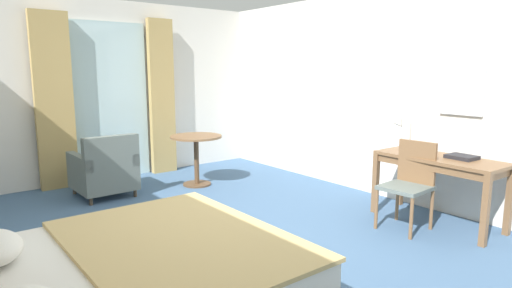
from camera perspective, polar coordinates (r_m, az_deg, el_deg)
ground at (r=4.26m, az=-2.70°, el=-13.80°), size 5.60×7.28×0.10m
wall_back at (r=6.95m, az=-19.28°, el=6.56°), size 5.20×0.12×2.66m
wall_right at (r=5.77m, az=18.35°, el=6.05°), size 0.12×6.88×2.66m
balcony_glass_door at (r=6.90m, az=-18.57°, el=5.25°), size 1.16×0.02×2.34m
curtain_panel_left at (r=6.58m, az=-24.89°, el=5.02°), size 0.50×0.10×2.42m
curtain_panel_right at (r=7.12m, az=-12.21°, el=5.99°), size 0.40×0.10×2.42m
bed at (r=3.06m, az=-16.87°, el=-17.56°), size 2.08×1.89×0.94m
writing_desk at (r=5.05m, az=22.83°, el=-2.60°), size 0.58×1.33×0.73m
desk_chair at (r=4.82m, az=19.45°, el=-4.49°), size 0.47×0.46×0.91m
desk_lamp at (r=5.05m, az=18.57°, el=1.91°), size 0.28×0.22×0.45m
closed_book at (r=5.01m, az=25.31°, el=-1.54°), size 0.24×0.29×0.04m
armchair_by_window at (r=6.03m, az=-19.18°, el=-3.35°), size 0.71×0.77×0.83m
round_cafe_table at (r=6.27m, az=-7.82°, el=-0.56°), size 0.73×0.73×0.72m
wall_mirror at (r=5.28m, az=25.39°, el=6.62°), size 0.02×0.48×0.59m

